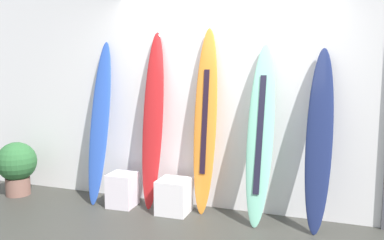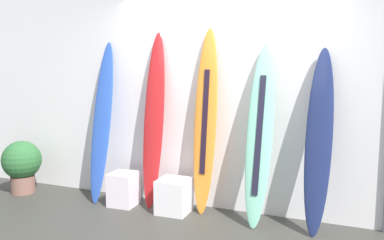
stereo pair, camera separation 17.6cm
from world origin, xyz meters
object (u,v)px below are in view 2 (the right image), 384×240
Objects in this scene: surfboard_seafoam at (260,135)px; surfboard_sunset at (205,123)px; potted_plant at (22,163)px; surfboard_navy at (319,141)px; surfboard_crimson at (154,120)px; surfboard_cobalt at (102,123)px; display_block_center at (124,189)px; display_block_left at (174,196)px.

surfboard_sunset is at bearing 171.74° from surfboard_seafoam.
potted_plant is (-2.52, -0.27, -0.64)m from surfboard_sunset.
surfboard_navy is 2.67× the size of potted_plant.
surfboard_crimson is 2.00m from potted_plant.
potted_plant is at bearing -173.92° from surfboard_sunset.
surfboard_navy is (2.60, -0.00, -0.04)m from surfboard_cobalt.
surfboard_cobalt is 1.06× the size of surfboard_navy.
surfboard_crimson is 5.17× the size of display_block_center.
surfboard_cobalt reaches higher than display_block_left.
surfboard_seafoam reaches higher than display_block_left.
surfboard_sunset reaches higher than surfboard_crimson.
surfboard_crimson is at bearing 4.27° from surfboard_cobalt.
surfboard_cobalt is 2.60m from surfboard_navy.
surfboard_cobalt is 0.94× the size of surfboard_sunset.
surfboard_seafoam is 1.82m from display_block_center.
surfboard_crimson reaches higher than potted_plant.
surfboard_cobalt is at bearing 165.61° from display_block_center.
surfboard_crimson reaches higher than surfboard_seafoam.
surfboard_sunset is 1.32m from display_block_center.
surfboard_cobalt is 0.95× the size of surfboard_crimson.
surfboard_sunset is at bearing 175.95° from surfboard_navy.
surfboard_sunset is 2.61m from potted_plant.
surfboard_crimson is 1.90m from surfboard_navy.
surfboard_crimson is at bearing 22.09° from display_block_center.
surfboard_navy reaches higher than display_block_center.
surfboard_cobalt is 2.00m from surfboard_seafoam.
surfboard_seafoam is 4.90× the size of display_block_left.
surfboard_seafoam is 1.24m from display_block_left.
display_block_center is at bearing -157.91° from surfboard_crimson.
surfboard_navy is at bearing 2.87° from display_block_left.
potted_plant is at bearing -177.27° from surfboard_navy.
potted_plant reaches higher than display_block_center.
surfboard_cobalt reaches higher than display_block_center.
surfboard_crimson is 0.99× the size of surfboard_sunset.
surfboard_navy is 3.81m from potted_plant.
surfboard_cobalt is 0.71m from surfboard_crimson.
surfboard_seafoam is 1.03× the size of surfboard_navy.
display_block_left is (-1.57, -0.08, -0.74)m from surfboard_navy.
surfboard_navy is at bearing -0.06° from surfboard_cobalt.
display_block_center is (-1.65, -0.08, -0.76)m from surfboard_seafoam.
display_block_center is (-0.35, -0.14, -0.85)m from surfboard_crimson.
surfboard_seafoam is at bearing -2.70° from surfboard_crimson.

